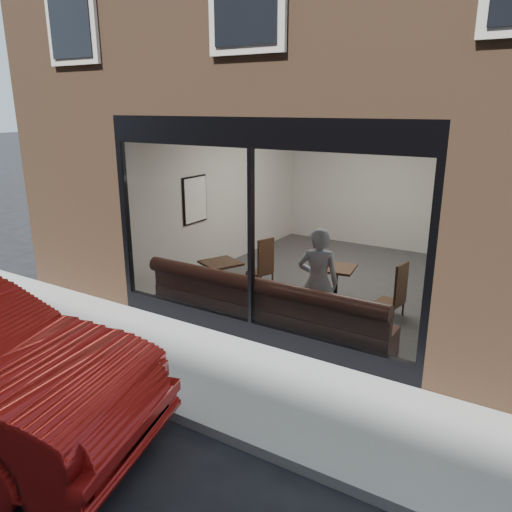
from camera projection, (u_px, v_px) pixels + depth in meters
The scene contains 21 objects.
ground at pixel (156, 408), 5.75m from camera, with size 120.00×120.00×0.00m, color black.
sidewalk_near at pixel (209, 370), 6.56m from camera, with size 40.00×2.00×0.01m, color gray.
kerb_near at pixel (153, 405), 5.69m from camera, with size 40.00×0.10×0.12m, color gray.
host_building_pier_left at pixel (252, 172), 13.68m from camera, with size 2.50×12.00×3.20m, color brown.
host_building_backfill at pixel (419, 169), 14.23m from camera, with size 5.00×6.00×3.20m, color brown.
cafe_floor at pixel (332, 282), 9.81m from camera, with size 6.00×6.00×0.00m, color #2D2D30.
cafe_ceiling at pixel (339, 114), 8.89m from camera, with size 6.00×6.00×0.00m, color white.
cafe_wall_back at pixel (386, 183), 11.78m from camera, with size 5.00×5.00×0.00m, color beige.
cafe_wall_left at pixel (227, 191), 10.61m from camera, with size 6.00×6.00×0.00m, color beige.
cafe_wall_right at pixel (478, 217), 8.09m from camera, with size 6.00×6.00×0.00m, color beige.
storefront_kick at pixel (251, 331), 7.37m from camera, with size 5.00×0.10×0.30m, color black.
storefront_header at pixel (251, 133), 6.55m from camera, with size 5.00×0.10×0.40m, color black.
storefront_mullion at pixel (251, 239), 6.97m from camera, with size 0.06×0.10×2.50m, color black.
storefront_glass at pixel (250, 240), 6.94m from camera, with size 4.80×4.80×0.00m, color white.
banquette at pixel (265, 317), 7.67m from camera, with size 4.00×0.55×0.45m, color #361813.
person at pixel (318, 282), 7.38m from camera, with size 0.61×0.40×1.66m, color #98B0C7.
cafe_table_left at pixel (221, 263), 8.59m from camera, with size 0.60×0.60×0.04m, color black.
cafe_table_right at pixel (336, 268), 8.32m from camera, with size 0.60×0.60×0.04m, color black.
cafe_chair_left at pixel (260, 272), 9.68m from camera, with size 0.38×0.38×0.04m, color black.
cafe_chair_right at pixel (388, 303), 8.18m from camera, with size 0.40×0.40×0.04m, color black.
wall_poster at pixel (196, 200), 9.69m from camera, with size 0.02×0.64×0.86m, color white.
Camera 1 is at (3.62, -3.63, 3.34)m, focal length 35.00 mm.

